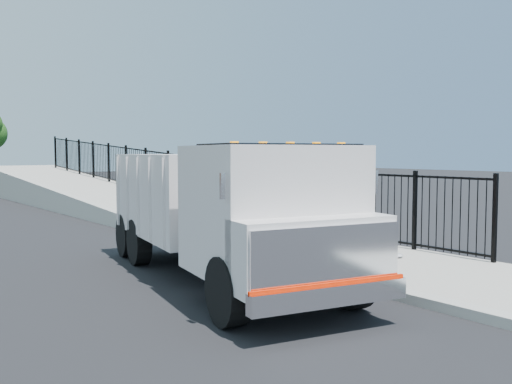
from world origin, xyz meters
TOP-DOWN VIEW (x-y plane):
  - ground at (0.00, 0.00)m, footprint 120.00×120.00m
  - sidewalk at (1.93, -2.00)m, footprint 3.55×12.00m
  - curb at (0.00, -2.00)m, footprint 0.30×12.00m
  - ramp at (2.12, 16.00)m, footprint 3.95×24.06m
  - iron_fence at (3.55, 12.00)m, footprint 0.10×28.00m
  - truck at (-1.57, 0.37)m, footprint 3.75×7.76m
  - worker at (1.10, -0.44)m, footprint 0.47×0.71m
  - debris at (2.36, -0.38)m, footprint 0.39×0.39m

SIDE VIEW (x-z plane):
  - ground at x=0.00m, z-range 0.00..0.00m
  - ramp at x=2.12m, z-range -1.60..1.60m
  - sidewalk at x=1.93m, z-range 0.00..0.12m
  - curb at x=0.00m, z-range 0.00..0.16m
  - debris at x=2.36m, z-range 0.12..0.22m
  - iron_fence at x=3.55m, z-range 0.00..1.80m
  - worker at x=1.10m, z-range 0.12..2.03m
  - truck at x=-1.57m, z-range 0.16..2.71m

